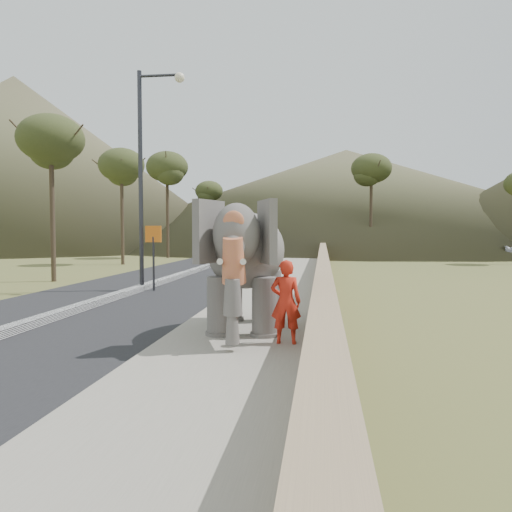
{
  "coord_description": "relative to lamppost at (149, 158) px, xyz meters",
  "views": [
    {
      "loc": [
        1.62,
        -5.57,
        2.28
      ],
      "look_at": [
        0.2,
        5.05,
        1.7
      ],
      "focal_mm": 35.0,
      "sensor_mm": 36.0,
      "label": 1
    }
  ],
  "objects": [
    {
      "name": "hill_far",
      "position": [
        9.69,
        57.94,
        2.13
      ],
      "size": [
        80.0,
        80.0,
        14.0
      ],
      "primitive_type": "cone",
      "color": "brown",
      "rests_on": "ground"
    },
    {
      "name": "motorcyclist",
      "position": [
        1.3,
        15.52,
        -4.08
      ],
      "size": [
        1.28,
        1.79,
        1.98
      ],
      "color": "maroon",
      "rests_on": "ground"
    },
    {
      "name": "median",
      "position": [
        -0.31,
        -2.06,
        -4.76
      ],
      "size": [
        0.35,
        120.0,
        0.22
      ],
      "primitive_type": "cube",
      "color": "black",
      "rests_on": "ground"
    },
    {
      "name": "road",
      "position": [
        -0.31,
        -2.06,
        -4.86
      ],
      "size": [
        7.0,
        120.0,
        0.03
      ],
      "primitive_type": "cube",
      "color": "black",
      "rests_on": "ground"
    },
    {
      "name": "lamppost",
      "position": [
        0.0,
        0.0,
        0.0
      ],
      "size": [
        1.76,
        0.36,
        8.0
      ],
      "color": "#303036",
      "rests_on": "ground"
    },
    {
      "name": "signboard",
      "position": [
        0.19,
        -0.12,
        -3.23
      ],
      "size": [
        0.6,
        0.08,
        2.4
      ],
      "color": "#2D2D33",
      "rests_on": "ground"
    },
    {
      "name": "parapet",
      "position": [
        6.34,
        -2.06,
        -4.32
      ],
      "size": [
        0.3,
        120.0,
        1.1
      ],
      "primitive_type": "cube",
      "color": "tan",
      "rests_on": "ground"
    },
    {
      "name": "ground",
      "position": [
        4.69,
        -12.06,
        -4.87
      ],
      "size": [
        160.0,
        160.0,
        0.0
      ],
      "primitive_type": "plane",
      "color": "olive",
      "rests_on": "ground"
    },
    {
      "name": "trees",
      "position": [
        4.7,
        15.85,
        -0.97
      ],
      "size": [
        47.21,
        41.54,
        8.81
      ],
      "color": "#473828",
      "rests_on": "ground"
    },
    {
      "name": "walkway",
      "position": [
        4.69,
        -2.06,
        -4.8
      ],
      "size": [
        3.0,
        120.0,
        0.15
      ],
      "primitive_type": "cube",
      "color": "#9E9687",
      "rests_on": "ground"
    },
    {
      "name": "hill_left",
      "position": [
        -33.31,
        42.94,
        6.13
      ],
      "size": [
        60.0,
        60.0,
        22.0
      ],
      "primitive_type": "cone",
      "color": "brown",
      "rests_on": "ground"
    },
    {
      "name": "elephant_and_man",
      "position": [
        4.71,
        -7.07,
        -3.42
      ],
      "size": [
        2.2,
        3.68,
        2.63
      ],
      "color": "slate",
      "rests_on": "ground"
    }
  ]
}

